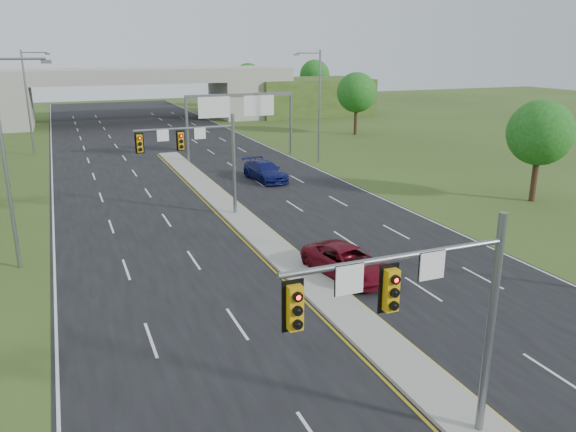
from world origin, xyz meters
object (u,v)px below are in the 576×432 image
Objects in this scene: signal_mast_near at (429,305)px; car_far_a at (348,262)px; overpass at (130,99)px; car_far_b at (265,171)px; sign_gantry at (239,108)px; signal_mast_far at (201,150)px.

car_far_a is (4.35, 12.40, -3.94)m from signal_mast_near.
car_far_a is at bearing -88.23° from overpass.
car_far_b is at bearing -83.08° from overpass.
signal_mast_near is 80.11m from overpass.
overpass is 46.27m from car_far_b.
signal_mast_near is 0.60× the size of sign_gantry.
sign_gantry reaches higher than car_far_a.
signal_mast_far is 1.23× the size of car_far_b.
signal_mast_far is at bearing -92.35° from overpass.
signal_mast_far is 13.90m from car_far_a.
car_far_b is at bearing -95.91° from sign_gantry.
overpass reaches higher than car_far_a.
signal_mast_near reaches higher than sign_gantry.
signal_mast_far reaches higher than car_far_b.
signal_mast_near is at bearing -119.67° from car_far_a.
car_far_a is (-4.59, -32.59, -4.45)m from sign_gantry.
sign_gantry is 11.69m from car_far_b.
car_far_b reaches higher than car_far_a.
overpass reaches higher than sign_gantry.
signal_mast_near reaches higher than car_far_b.
overpass reaches higher than car_far_b.
signal_mast_near is at bearing -90.00° from signal_mast_far.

